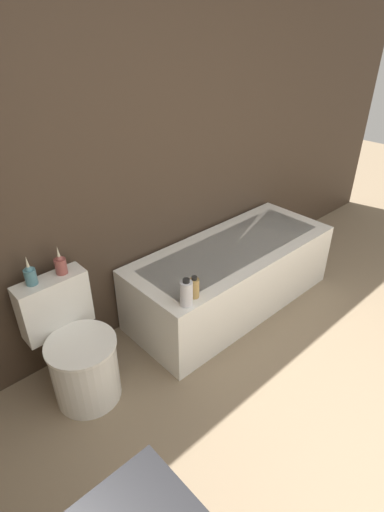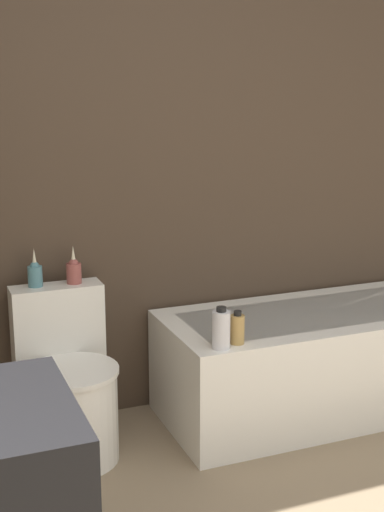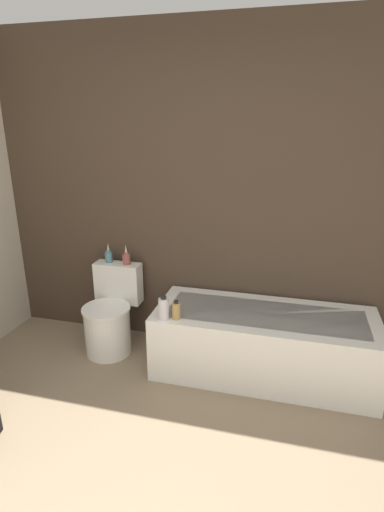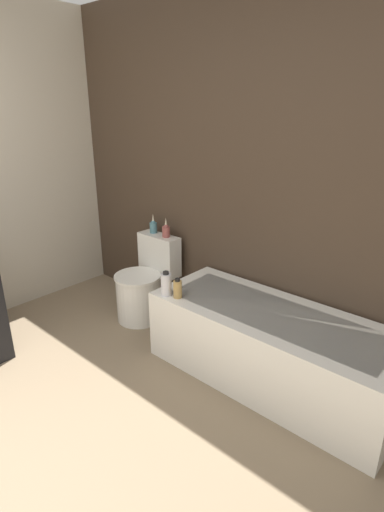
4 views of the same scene
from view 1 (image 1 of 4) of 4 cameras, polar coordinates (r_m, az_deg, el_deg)
The scene contains 7 objects.
wall_back_tiled at distance 2.49m, azimuth -10.73°, elevation 15.15°, with size 6.40×0.06×2.60m.
bathtub at distance 3.07m, azimuth 5.70°, elevation -2.75°, with size 1.66×0.66×0.51m.
toilet at distance 2.47m, azimuth -16.05°, elevation -13.15°, with size 0.41×0.53×0.71m.
vase_gold at distance 2.32m, azimuth -22.13°, elevation -2.48°, with size 0.06×0.06×0.17m.
vase_silver at distance 2.36m, azimuth -18.29°, elevation -1.09°, with size 0.07×0.07×0.17m.
shampoo_bottle_tall at distance 2.31m, azimuth -0.82°, elevation -5.32°, with size 0.08×0.08×0.18m.
shampoo_bottle_short at distance 2.39m, azimuth 0.32°, elevation -4.54°, with size 0.06×0.06×0.15m.
Camera 1 is at (-1.27, 0.33, 1.97)m, focal length 28.00 mm.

